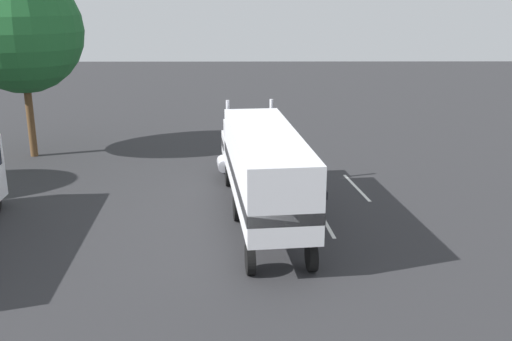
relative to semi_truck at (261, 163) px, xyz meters
The scene contains 6 objects.
ground_plane 6.07m from the semi_truck, ahead, with size 120.00×120.00×0.00m, color #2D2D30.
lane_stripe_near 3.73m from the semi_truck, 93.56° to the right, with size 4.40×0.16×0.01m, color silver.
lane_stripe_mid 7.03m from the semi_truck, 49.15° to the right, with size 4.40×0.16×0.01m, color silver.
semi_truck is the anchor object (origin of this frame).
person_bystander 3.08m from the semi_truck, 96.14° to the right, with size 0.35×0.47×1.63m.
tree_center 18.16m from the semi_truck, 52.39° to the left, with size 7.16×7.16×11.07m.
Camera 1 is at (-29.81, -0.35, 9.43)m, focal length 41.15 mm.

